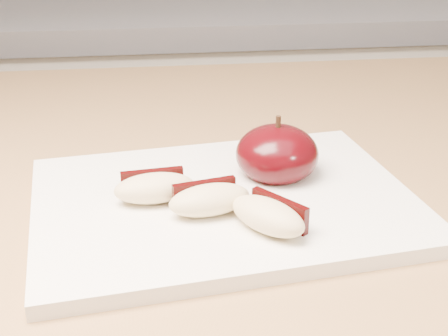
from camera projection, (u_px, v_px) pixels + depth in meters
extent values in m
cube|color=silver|center=(223.00, 209.00, 1.45)|extent=(2.40, 0.60, 0.90)
cube|color=slate|center=(223.00, 3.00, 1.25)|extent=(2.40, 0.62, 0.04)
cube|color=olive|center=(306.00, 166.00, 0.63)|extent=(1.64, 0.64, 0.04)
cube|color=white|center=(224.00, 203.00, 0.51)|extent=(0.33, 0.26, 0.01)
ellipsoid|color=black|center=(277.00, 154.00, 0.54)|extent=(0.09, 0.09, 0.05)
cylinder|color=black|center=(278.00, 122.00, 0.52)|extent=(0.00, 0.00, 0.01)
ellipsoid|color=#D9C089|center=(155.00, 188.00, 0.49)|extent=(0.07, 0.04, 0.02)
cube|color=black|center=(152.00, 182.00, 0.50)|extent=(0.05, 0.01, 0.02)
ellipsoid|color=#D9C089|center=(210.00, 200.00, 0.47)|extent=(0.07, 0.04, 0.02)
cube|color=black|center=(204.00, 193.00, 0.49)|extent=(0.05, 0.02, 0.02)
ellipsoid|color=#D9C089|center=(268.00, 216.00, 0.45)|extent=(0.06, 0.07, 0.02)
cube|color=black|center=(280.00, 211.00, 0.46)|extent=(0.04, 0.04, 0.02)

